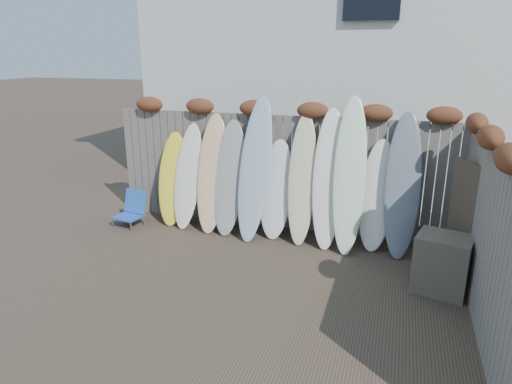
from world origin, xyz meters
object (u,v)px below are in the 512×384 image
(wooden_crate, at_px, (442,264))
(lattice_panel, at_px, (471,228))
(beach_chair, at_px, (132,209))
(surfboard_0, at_px, (173,179))

(wooden_crate, relative_size, lattice_panel, 0.47)
(beach_chair, relative_size, surfboard_0, 0.36)
(wooden_crate, bearing_deg, beach_chair, 170.22)
(beach_chair, bearing_deg, surfboard_0, 26.41)
(beach_chair, xyz_separation_m, lattice_panel, (5.51, -0.63, 0.54))
(beach_chair, distance_m, lattice_panel, 5.57)
(wooden_crate, distance_m, lattice_panel, 0.61)
(lattice_panel, bearing_deg, surfboard_0, 145.01)
(surfboard_0, bearing_deg, wooden_crate, -21.03)
(wooden_crate, xyz_separation_m, surfboard_0, (-4.51, 1.23, 0.44))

